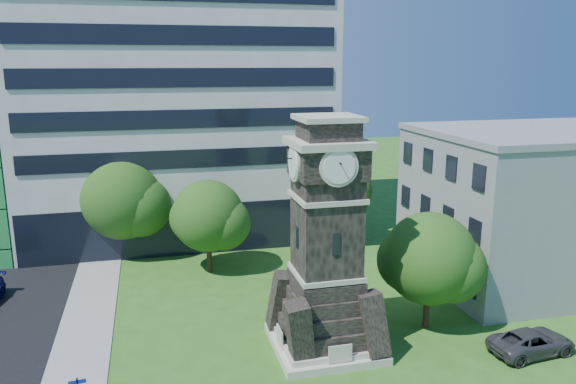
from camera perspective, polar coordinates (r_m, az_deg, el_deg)
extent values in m
plane|color=#2E611B|center=(28.57, -1.01, -17.98)|extent=(160.00, 160.00, 0.00)
cube|color=gray|center=(32.63, -20.21, -14.57)|extent=(3.00, 70.00, 0.06)
cube|color=beige|center=(30.85, 3.74, -15.06)|extent=(5.40, 5.40, 0.40)
cube|color=beige|center=(30.68, 3.75, -14.49)|extent=(4.80, 4.80, 0.30)
cube|color=black|center=(28.23, 3.95, -2.43)|extent=(3.00, 3.00, 6.40)
cube|color=beige|center=(29.17, 3.86, -8.12)|extent=(3.25, 3.25, 0.25)
cube|color=beige|center=(27.98, 3.99, -0.46)|extent=(3.25, 3.25, 0.25)
cube|color=black|center=(27.14, 4.91, -5.30)|extent=(0.35, 0.08, 1.10)
cube|color=black|center=(27.61, 4.04, 3.17)|extent=(3.30, 3.30, 1.60)
cube|color=beige|center=(27.47, 4.07, 5.02)|extent=(3.70, 3.70, 0.35)
cylinder|color=white|center=(25.96, 5.25, 2.51)|extent=(1.56, 0.06, 1.56)
cylinder|color=white|center=(27.12, 0.48, 3.02)|extent=(0.06, 1.56, 1.56)
cube|color=black|center=(27.39, 4.09, 6.26)|extent=(2.60, 2.60, 0.90)
cube|color=beige|center=(27.33, 4.12, 7.51)|extent=(3.00, 3.00, 0.25)
cube|color=silver|center=(49.91, -11.47, 11.99)|extent=(25.00, 15.00, 28.00)
cube|color=black|center=(44.58, -10.30, -3.73)|extent=(24.50, 0.80, 4.00)
cube|color=gray|center=(41.93, 23.89, -1.48)|extent=(15.00, 12.00, 10.00)
cube|color=gray|center=(41.04, 24.56, 5.56)|extent=(15.20, 12.20, 0.40)
imported|color=#444448|center=(32.51, 23.53, -13.79)|extent=(4.77, 2.56, 1.27)
cube|color=black|center=(28.60, 2.09, -17.13)|extent=(0.06, 0.45, 0.70)
cube|color=black|center=(29.06, 5.45, -16.65)|extent=(0.06, 0.45, 0.70)
cube|color=black|center=(28.77, 3.79, -16.72)|extent=(1.80, 0.48, 0.04)
cube|color=black|center=(28.82, 3.66, -16.03)|extent=(1.80, 0.04, 0.40)
cube|color=navy|center=(24.43, -20.63, -17.62)|extent=(0.66, 0.04, 0.17)
cylinder|color=#332114|center=(45.33, -16.18, -4.63)|extent=(0.37, 0.37, 2.68)
sphere|color=#255619|center=(44.47, -16.45, -0.61)|extent=(6.33, 6.33, 6.33)
sphere|color=#255619|center=(43.94, -14.79, -1.37)|extent=(4.75, 4.75, 4.75)
sphere|color=#255619|center=(45.38, -17.79, -0.82)|extent=(4.43, 4.43, 4.43)
cylinder|color=#332114|center=(40.83, -8.00, -6.40)|extent=(0.38, 0.38, 2.41)
sphere|color=#2C691F|center=(39.95, -8.14, -2.41)|extent=(5.10, 5.10, 5.10)
sphere|color=#2C691F|center=(39.70, -6.57, -3.16)|extent=(3.82, 3.82, 3.82)
sphere|color=#2C691F|center=(40.56, -9.47, -2.61)|extent=(3.57, 3.57, 3.57)
cylinder|color=#332114|center=(46.49, 4.64, -3.55)|extent=(0.41, 0.41, 2.92)
sphere|color=#26631D|center=(45.60, 4.72, 0.76)|extent=(5.16, 5.16, 5.16)
sphere|color=#26631D|center=(45.58, 6.15, -0.01)|extent=(3.87, 3.87, 3.87)
sphere|color=#26631D|center=(45.99, 3.39, 0.47)|extent=(3.61, 3.61, 3.61)
cylinder|color=#332114|center=(33.32, 13.89, -11.30)|extent=(0.36, 0.36, 2.40)
sphere|color=#195118|center=(32.24, 14.18, -6.55)|extent=(5.18, 5.18, 5.18)
sphere|color=#195118|center=(32.46, 16.19, -7.41)|extent=(3.89, 3.89, 3.89)
sphere|color=#195118|center=(32.47, 12.19, -6.80)|extent=(3.63, 3.63, 3.63)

